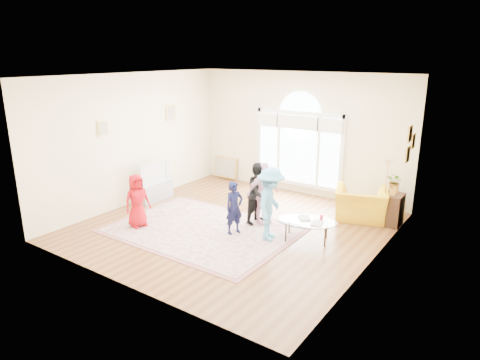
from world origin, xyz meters
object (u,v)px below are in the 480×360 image
Objects in this scene: area_rug at (202,230)px; coffee_table at (307,221)px; television at (153,173)px; armchair at (361,204)px; tv_console at (153,192)px.

coffee_table is (2.05, 0.81, 0.39)m from area_rug.
television reaches higher than armchair.
area_rug is 2.24m from coffee_table.
tv_console reaches higher than area_rug.
coffee_table reaches higher than area_rug.
coffee_table is at bearing -0.35° from television.
area_rug is 2.47m from tv_console.
area_rug is at bearing -177.78° from coffee_table.
tv_console is 4.37m from coffee_table.
coffee_table is at bearing -0.35° from tv_console.
area_rug is at bearing -19.84° from tv_console.
tv_console is 0.72× the size of coffee_table.
armchair is (2.54, 2.53, 0.35)m from area_rug.
tv_console is at bearing 180.00° from television.
television reaches higher than area_rug.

